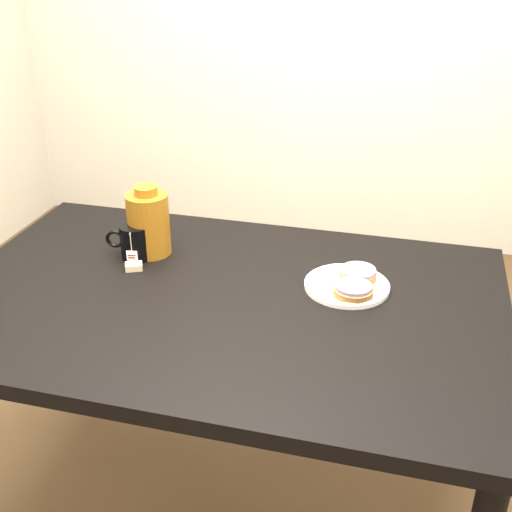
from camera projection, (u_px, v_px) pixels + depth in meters
name	position (u px, v px, depth m)	size (l,w,h in m)	color
ground_plane	(228.00, 507.00, 1.95)	(4.00, 4.00, 0.00)	brown
table	(223.00, 323.00, 1.65)	(1.40, 0.90, 0.75)	black
plate	(347.00, 285.00, 1.64)	(0.22, 0.22, 0.02)	white
bagel_back	(358.00, 274.00, 1.66)	(0.12, 0.12, 0.03)	brown
bagel_front	(353.00, 290.00, 1.58)	(0.11, 0.11, 0.03)	brown
mug	(135.00, 241.00, 1.77)	(0.14, 0.10, 0.10)	black
teabag_pouch	(134.00, 266.00, 1.73)	(0.04, 0.03, 0.02)	#C6B793
bagel_package	(149.00, 223.00, 1.78)	(0.14, 0.14, 0.20)	#64380D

